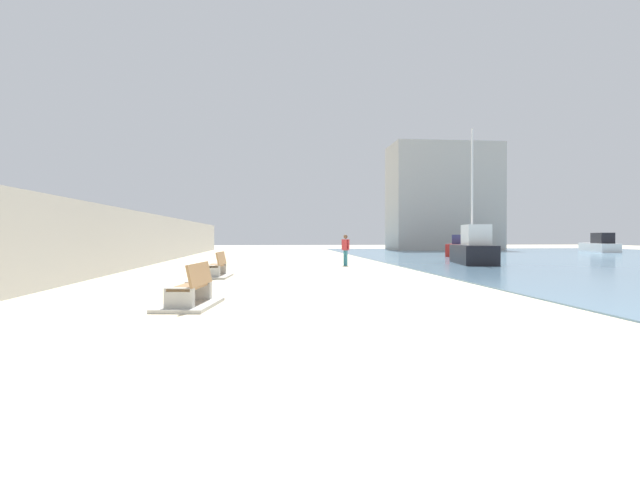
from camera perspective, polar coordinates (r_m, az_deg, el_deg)
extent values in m
plane|color=beige|center=(25.10, -4.44, -3.15)|extent=(120.00, 120.00, 0.00)
cube|color=#ADAAA3|center=(25.97, -21.23, 0.05)|extent=(0.80, 64.00, 2.81)
cube|color=#ADAAA3|center=(10.58, -16.23, -6.77)|extent=(0.62, 0.28, 0.50)
cube|color=#ADAAA3|center=(11.91, -14.14, -5.96)|extent=(0.62, 0.28, 0.50)
cube|color=#997047|center=(11.22, -15.13, -5.31)|extent=(0.71, 1.65, 0.06)
cube|color=#997047|center=(11.13, -13.99, -3.91)|extent=(0.37, 1.61, 0.50)
cube|color=#ADAAA3|center=(11.27, -15.12, -7.39)|extent=(1.37, 2.23, 0.08)
cube|color=#ADAAA3|center=(18.26, -12.64, -3.73)|extent=(0.61, 0.24, 0.50)
cube|color=#ADAAA3|center=(19.63, -11.87, -3.43)|extent=(0.61, 0.24, 0.50)
cube|color=#997047|center=(18.93, -12.24, -2.96)|extent=(0.61, 1.63, 0.06)
cube|color=#997047|center=(18.88, -11.56, -2.12)|extent=(0.28, 1.61, 0.50)
cube|color=#ADAAA3|center=(18.96, -12.24, -4.20)|extent=(1.25, 2.17, 0.08)
cylinder|color=teal|center=(25.82, 2.91, -2.13)|extent=(0.12, 0.12, 0.82)
cylinder|color=teal|center=(25.74, 3.13, -2.14)|extent=(0.12, 0.12, 0.82)
cube|color=#B22D33|center=(25.76, 3.02, -0.57)|extent=(0.34, 0.36, 0.58)
sphere|color=brown|center=(25.75, 3.02, 0.40)|extent=(0.22, 0.22, 0.22)
cylinder|color=#B22D33|center=(25.90, 2.66, -0.50)|extent=(0.09, 0.09, 0.53)
cylinder|color=#B22D33|center=(25.61, 3.39, -0.51)|extent=(0.09, 0.09, 0.53)
cube|color=black|center=(28.22, 17.56, -1.63)|extent=(2.52, 4.77, 1.04)
cube|color=white|center=(27.54, 17.88, 0.57)|extent=(1.55, 2.18, 1.12)
cylinder|color=silver|center=(28.56, 17.48, 6.00)|extent=(0.12, 0.12, 6.53)
cube|color=red|center=(40.39, 16.92, -1.08)|extent=(5.37, 7.08, 0.94)
cube|color=navy|center=(39.37, 16.77, 0.08)|extent=(2.90, 3.41, 0.71)
cube|color=white|center=(55.98, 29.96, -0.75)|extent=(4.23, 7.97, 0.83)
cube|color=black|center=(54.84, 30.31, 0.20)|extent=(2.27, 3.66, 1.04)
cube|color=#ADAAA3|center=(56.69, 14.33, 4.85)|extent=(12.00, 6.00, 11.88)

